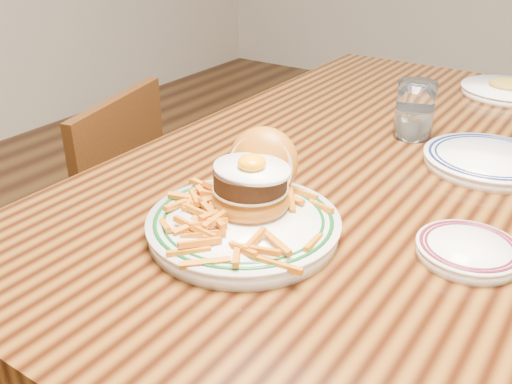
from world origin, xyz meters
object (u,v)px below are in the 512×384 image
Objects in this scene: table at (359,191)px; main_plate at (247,207)px; chair_left at (96,228)px; side_plate at (469,249)px.

main_plate is at bearing -93.68° from table.
chair_left reaches higher than table.
table is 0.41m from main_plate.
main_plate is 0.35m from side_plate.
main_plate reaches higher than chair_left.
table is at bearing 1.08° from chair_left.
chair_left is at bearing 145.09° from main_plate.
side_plate is at bearing -19.46° from chair_left.
chair_left is 1.03m from side_plate.
chair_left is at bearing -164.32° from table.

